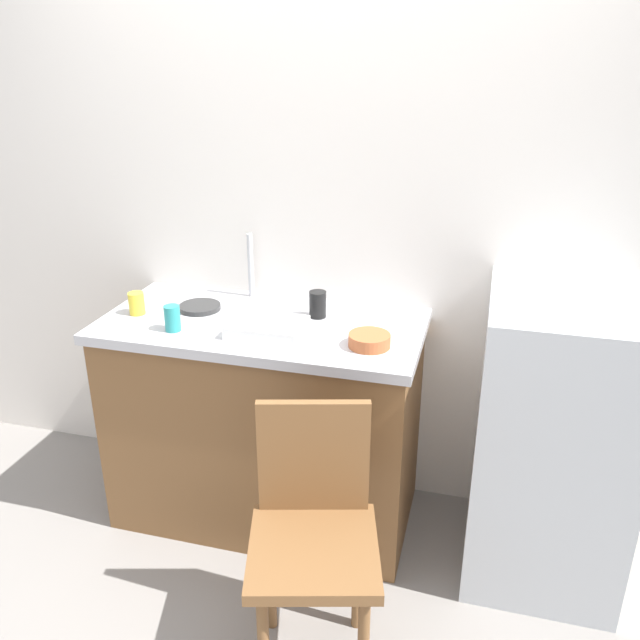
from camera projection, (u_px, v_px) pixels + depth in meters
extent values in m
plane|color=gray|center=(250.00, 630.00, 2.32)|extent=(8.00, 8.00, 0.00)
cube|color=white|center=(323.00, 210.00, 2.71)|extent=(4.80, 0.10, 2.57)
cube|color=brown|center=(266.00, 424.00, 2.77)|extent=(1.23, 0.60, 0.87)
cube|color=#B7B7BC|center=(262.00, 325.00, 2.59)|extent=(1.27, 0.64, 0.04)
cylinder|color=#B7B7BC|center=(251.00, 265.00, 2.79)|extent=(0.02, 0.02, 0.28)
cube|color=silver|center=(551.00, 440.00, 2.44)|extent=(0.54, 0.63, 1.11)
cylinder|color=brown|center=(270.00, 576.00, 2.25)|extent=(0.04, 0.04, 0.45)
cylinder|color=brown|center=(358.00, 576.00, 2.26)|extent=(0.04, 0.04, 0.45)
cube|color=brown|center=(313.00, 551.00, 2.02)|extent=(0.49, 0.49, 0.04)
cube|color=brown|center=(314.00, 456.00, 2.11)|extent=(0.36, 0.12, 0.40)
cube|color=white|center=(267.00, 328.00, 2.46)|extent=(0.28, 0.20, 0.05)
cylinder|color=#B25B33|center=(369.00, 340.00, 2.35)|extent=(0.15, 0.15, 0.05)
cylinder|color=#2D2D2D|center=(200.00, 307.00, 2.69)|extent=(0.17, 0.17, 0.02)
cylinder|color=yellow|center=(137.00, 303.00, 2.63)|extent=(0.06, 0.06, 0.09)
cylinder|color=black|center=(318.00, 304.00, 2.60)|extent=(0.07, 0.07, 0.11)
cylinder|color=teal|center=(172.00, 318.00, 2.48)|extent=(0.06, 0.06, 0.10)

